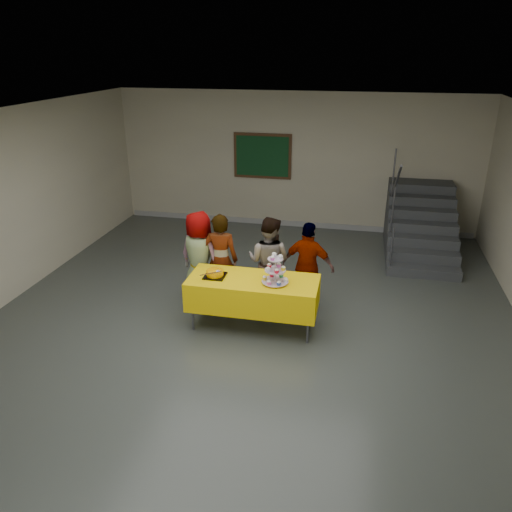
{
  "coord_description": "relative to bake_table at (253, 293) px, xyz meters",
  "views": [
    {
      "loc": [
        1.45,
        -5.91,
        3.86
      ],
      "look_at": [
        0.06,
        0.6,
        1.05
      ],
      "focal_mm": 35.0,
      "sensor_mm": 36.0,
      "label": 1
    }
  ],
  "objects": [
    {
      "name": "cupcake_stand",
      "position": [
        0.33,
        -0.06,
        0.38
      ],
      "size": [
        0.38,
        0.38,
        0.44
      ],
      "color": "silver",
      "rests_on": "bake_table"
    },
    {
      "name": "schoolchild_b",
      "position": [
        -0.65,
        0.6,
        0.2
      ],
      "size": [
        0.58,
        0.41,
        1.52
      ],
      "primitive_type": "imported",
      "rotation": [
        0.0,
        0.0,
        3.23
      ],
      "color": "slate",
      "rests_on": "ground"
    },
    {
      "name": "schoolchild_a",
      "position": [
        -1.02,
        0.66,
        0.2
      ],
      "size": [
        0.85,
        0.7,
        1.51
      ],
      "primitive_type": "imported",
      "rotation": [
        0.0,
        0.0,
        2.8
      ],
      "color": "slate",
      "rests_on": "ground"
    },
    {
      "name": "bake_table",
      "position": [
        0.0,
        0.0,
        0.0
      ],
      "size": [
        1.88,
        0.78,
        0.77
      ],
      "color": "#595960",
      "rests_on": "ground"
    },
    {
      "name": "bear_cake",
      "position": [
        -0.56,
        -0.02,
        0.27
      ],
      "size": [
        0.32,
        0.36,
        0.12
      ],
      "color": "black",
      "rests_on": "bake_table"
    },
    {
      "name": "schoolchild_d",
      "position": [
        0.71,
        0.76,
        0.15
      ],
      "size": [
        0.88,
        0.5,
        1.42
      ],
      "primitive_type": "imported",
      "rotation": [
        0.0,
        0.0,
        2.95
      ],
      "color": "slate",
      "rests_on": "ground"
    },
    {
      "name": "schoolchild_c",
      "position": [
        0.09,
        0.76,
        0.18
      ],
      "size": [
        0.82,
        0.7,
        1.47
      ],
      "primitive_type": "imported",
      "rotation": [
        0.0,
        0.0,
        2.92
      ],
      "color": "slate",
      "rests_on": "ground"
    },
    {
      "name": "noticeboard",
      "position": [
        -0.78,
        4.56,
        1.04
      ],
      "size": [
        1.3,
        0.05,
        1.0
      ],
      "color": "#472B16",
      "rests_on": "ground"
    },
    {
      "name": "room_shell",
      "position": [
        -0.06,
        -0.38,
        1.57
      ],
      "size": [
        10.0,
        10.04,
        3.02
      ],
      "color": "#4C514C",
      "rests_on": "ground"
    },
    {
      "name": "staircase",
      "position": [
        2.64,
        3.73,
        -0.07
      ],
      "size": [
        1.3,
        2.4,
        2.04
      ],
      "color": "#424447",
      "rests_on": "ground"
    }
  ]
}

